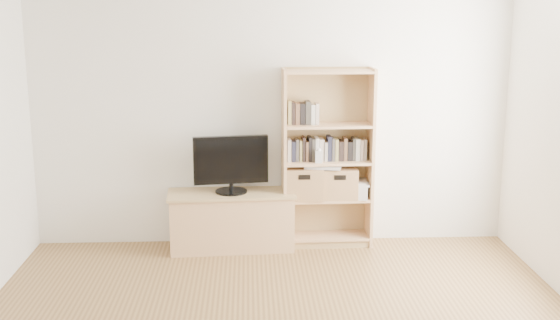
{
  "coord_description": "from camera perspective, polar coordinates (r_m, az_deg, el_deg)",
  "views": [
    {
      "loc": [
        -0.22,
        -4.04,
        2.29
      ],
      "look_at": [
        0.05,
        1.9,
        0.94
      ],
      "focal_mm": 45.0,
      "sensor_mm": 36.0,
      "label": 1
    }
  ],
  "objects": [
    {
      "name": "basket_right",
      "position": [
        6.66,
        4.73,
        -1.83
      ],
      "size": [
        0.35,
        0.29,
        0.29
      ],
      "primitive_type": "cube",
      "rotation": [
        0.0,
        0.0,
        -0.0
      ],
      "color": "#987044",
      "rests_on": "bookshelf"
    },
    {
      "name": "tv_stand",
      "position": [
        6.65,
        -3.94,
        -5.01
      ],
      "size": [
        1.17,
        0.5,
        0.52
      ],
      "primitive_type": "cube",
      "rotation": [
        0.0,
        0.0,
        0.07
      ],
      "color": "tan",
      "rests_on": "floor"
    },
    {
      "name": "back_wall",
      "position": [
        6.62,
        -0.69,
        4.19
      ],
      "size": [
        4.5,
        0.02,
        2.6
      ],
      "primitive_type": "cube",
      "color": "white",
      "rests_on": "floor"
    },
    {
      "name": "magazine_stack",
      "position": [
        6.71,
        6.31,
        -2.44
      ],
      "size": [
        0.25,
        0.32,
        0.13
      ],
      "primitive_type": "cube",
      "rotation": [
        0.0,
        0.0,
        -0.18
      ],
      "color": "beige",
      "rests_on": "bookshelf"
    },
    {
      "name": "television",
      "position": [
        6.5,
        -4.02,
        -0.33
      ],
      "size": [
        0.69,
        0.14,
        0.54
      ],
      "primitive_type": "cube",
      "rotation": [
        0.0,
        0.0,
        0.13
      ],
      "color": "black",
      "rests_on": "tv_stand"
    },
    {
      "name": "laptop",
      "position": [
        6.58,
        3.55,
        -0.48
      ],
      "size": [
        0.37,
        0.3,
        0.03
      ],
      "primitive_type": "cube",
      "rotation": [
        0.0,
        0.0,
        -0.21
      ],
      "color": "white",
      "rests_on": "basket_left"
    },
    {
      "name": "baby_monitor",
      "position": [
        6.48,
        3.17,
        0.26
      ],
      "size": [
        0.07,
        0.05,
        0.12
      ],
      "primitive_type": "cube",
      "rotation": [
        0.0,
        0.0,
        -0.18
      ],
      "color": "white",
      "rests_on": "bookshelf"
    },
    {
      "name": "books_row_upper",
      "position": [
        6.51,
        2.26,
        3.78
      ],
      "size": [
        0.37,
        0.15,
        0.19
      ],
      "primitive_type": "cube",
      "rotation": [
        0.0,
        0.0,
        0.04
      ],
      "color": "#9D9386",
      "rests_on": "bookshelf"
    },
    {
      "name": "books_row_mid",
      "position": [
        6.59,
        3.86,
        0.92
      ],
      "size": [
        0.81,
        0.16,
        0.22
      ],
      "primitive_type": "cube",
      "rotation": [
        0.0,
        0.0,
        0.0
      ],
      "color": "#9D9386",
      "rests_on": "bookshelf"
    },
    {
      "name": "bookshelf",
      "position": [
        6.6,
        3.87,
        0.12
      ],
      "size": [
        0.86,
        0.33,
        1.69
      ],
      "primitive_type": "cube",
      "rotation": [
        0.0,
        0.0,
        0.03
      ],
      "color": "tan",
      "rests_on": "floor"
    },
    {
      "name": "basket_left",
      "position": [
        6.62,
        1.91,
        -1.84
      ],
      "size": [
        0.37,
        0.31,
        0.3
      ],
      "primitive_type": "cube",
      "rotation": [
        0.0,
        0.0,
        -0.02
      ],
      "color": "#987044",
      "rests_on": "bookshelf"
    }
  ]
}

